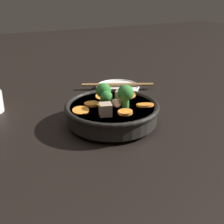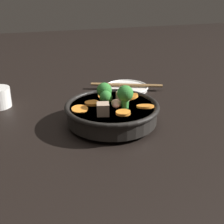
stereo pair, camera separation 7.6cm
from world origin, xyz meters
name	(u,v)px [view 1 (the left image)]	position (x,y,z in m)	size (l,w,h in m)	color
ground_plane	(112,124)	(0.00, 0.00, 0.00)	(3.00, 3.00, 0.00)	black
stirfry_bowl	(112,111)	(0.00, 0.00, 0.04)	(0.23, 0.23, 0.11)	black
side_saucer	(118,87)	(0.12, 0.23, 0.01)	(0.14, 0.14, 0.01)	white
chopsticks_pair	(118,85)	(0.12, 0.23, 0.02)	(0.22, 0.10, 0.01)	olive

